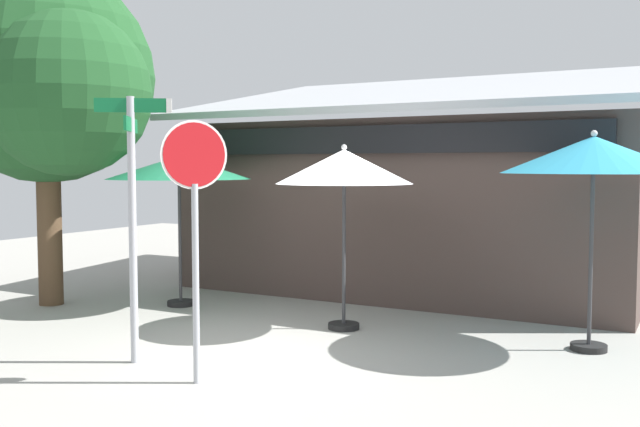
{
  "coord_description": "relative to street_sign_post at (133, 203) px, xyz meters",
  "views": [
    {
      "loc": [
        4.83,
        -7.66,
        2.28
      ],
      "look_at": [
        0.03,
        1.2,
        1.6
      ],
      "focal_mm": 39.94,
      "sensor_mm": 36.0,
      "label": 1
    }
  ],
  "objects": [
    {
      "name": "shade_tree",
      "position": [
        -3.39,
        1.83,
        1.75
      ],
      "size": [
        3.93,
        3.46,
        5.45
      ],
      "color": "brown",
      "rests_on": "ground"
    },
    {
      "name": "patio_umbrella_ivory_center",
      "position": [
        1.37,
        2.67,
        0.39
      ],
      "size": [
        1.9,
        1.9,
        2.57
      ],
      "color": "black",
      "rests_on": "ground"
    },
    {
      "name": "patio_umbrella_teal_right",
      "position": [
        4.55,
        3.07,
        0.54
      ],
      "size": [
        2.22,
        2.22,
        2.71
      ],
      "color": "black",
      "rests_on": "ground"
    },
    {
      "name": "ground_plane",
      "position": [
        0.92,
        1.54,
        -1.91
      ],
      "size": [
        28.0,
        28.0,
        0.1
      ],
      "primitive_type": "cube",
      "color": "#9E9B93"
    },
    {
      "name": "street_sign_post",
      "position": [
        0.0,
        0.0,
        0.0
      ],
      "size": [
        0.73,
        0.68,
        3.06
      ],
      "color": "#A8AAB2",
      "rests_on": "ground"
    },
    {
      "name": "patio_umbrella_forest_green_left",
      "position": [
        -1.71,
        2.89,
        0.37
      ],
      "size": [
        2.33,
        2.33,
        2.5
      ],
      "color": "black",
      "rests_on": "ground"
    },
    {
      "name": "stop_sign",
      "position": [
        1.12,
        -0.28,
        0.03
      ],
      "size": [
        0.4,
        0.6,
        2.75
      ],
      "color": "#A8AAB2",
      "rests_on": "ground"
    },
    {
      "name": "cafe_building",
      "position": [
        1.03,
        6.87,
        -0.23
      ],
      "size": [
        8.41,
        5.77,
        4.27
      ],
      "color": "#473833",
      "rests_on": "ground"
    }
  ]
}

